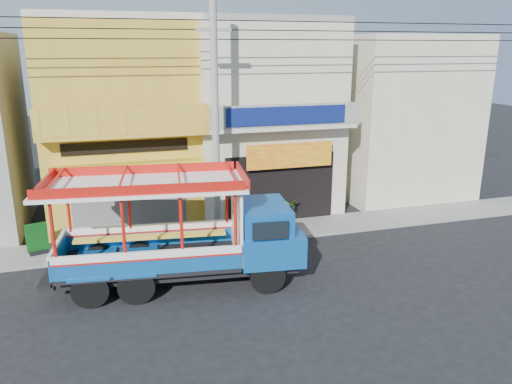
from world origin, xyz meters
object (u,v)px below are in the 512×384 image
Objects in this scene: utility_pole at (219,108)px; potted_plant_a at (285,211)px; songthaew_truck at (196,231)px; potted_plant_b at (285,213)px; green_sign at (37,241)px.

potted_plant_a is at bearing 23.62° from utility_pole.
potted_plant_a is (2.95, 1.29, -4.40)m from utility_pole.
potted_plant_b is (4.29, 3.92, -1.12)m from songthaew_truck.
utility_pole reaches higher than potted_plant_b.
green_sign is at bearing 159.71° from potted_plant_a.
songthaew_truck is at bearing 94.21° from potted_plant_b.
potted_plant_a is at bearing 43.28° from songthaew_truck.
potted_plant_a is 1.10× the size of potted_plant_b.
green_sign is 9.26m from potted_plant_b.
songthaew_truck reaches higher than potted_plant_a.
songthaew_truck is 5.92m from potted_plant_b.
utility_pole is at bearing 63.34° from songthaew_truck.
utility_pole is at bearing -179.99° from potted_plant_a.
potted_plant_b is at bearing 42.44° from songthaew_truck.
songthaew_truck is 6.22m from green_sign.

